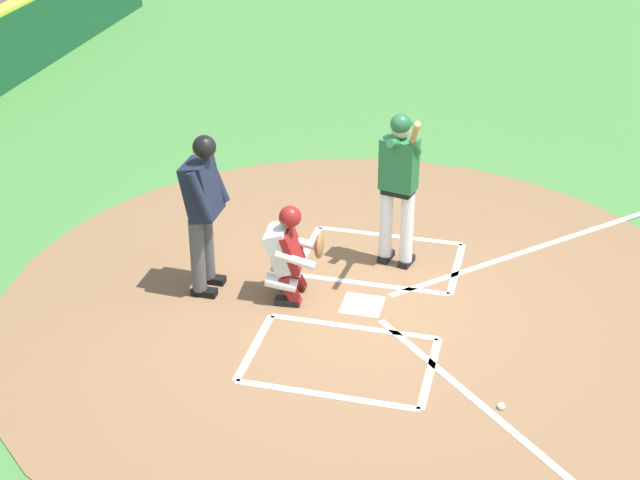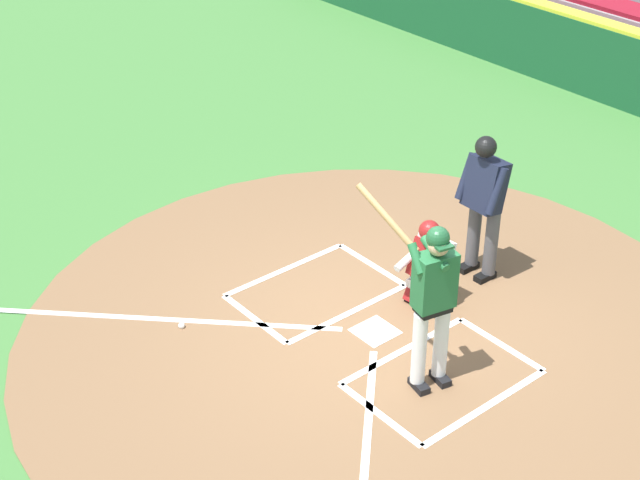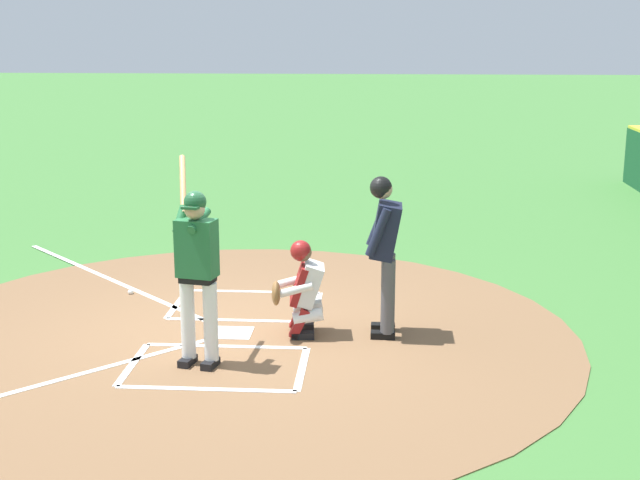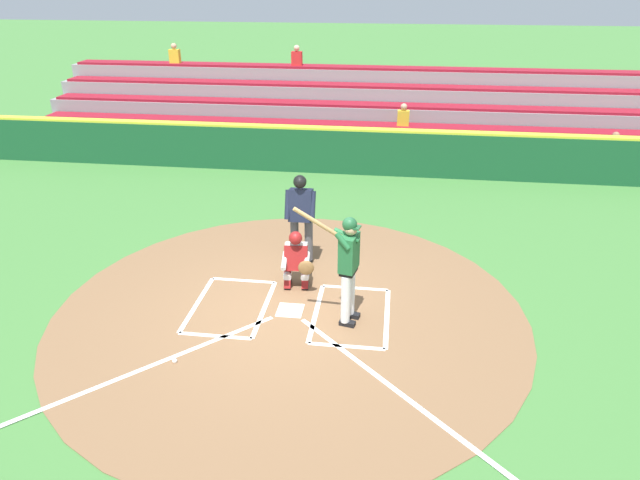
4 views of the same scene
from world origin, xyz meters
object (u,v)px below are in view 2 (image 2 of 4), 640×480
at_px(catcher, 429,262).
at_px(baseball, 182,326).
at_px(plate_umpire, 484,197).
at_px(batter, 432,296).

height_order(catcher, baseball, catcher).
xyz_separation_m(catcher, plate_umpire, (0.07, -0.94, 0.49)).
bearing_deg(plate_umpire, baseball, 68.06).
distance_m(catcher, baseball, 2.88).
bearing_deg(catcher, plate_umpire, -85.70).
relative_size(batter, baseball, 28.76).
bearing_deg(batter, plate_umpire, -61.06).
xyz_separation_m(batter, plate_umpire, (1.07, -1.94, -0.02)).
distance_m(batter, plate_umpire, 2.22).
relative_size(plate_umpire, baseball, 25.20).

